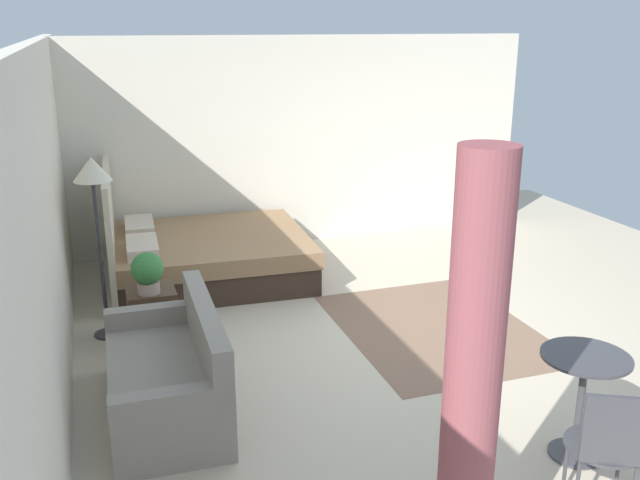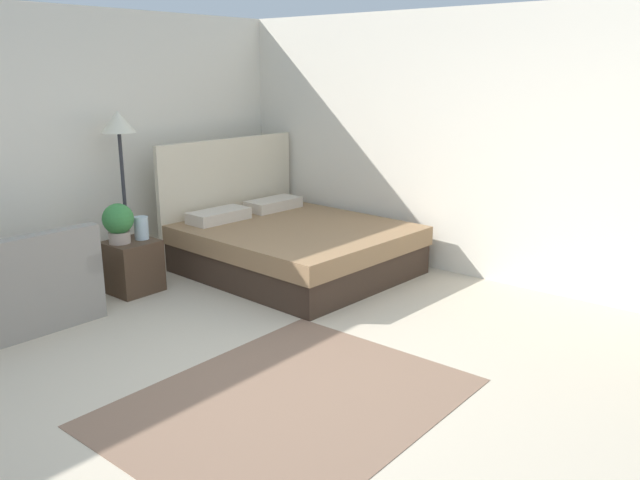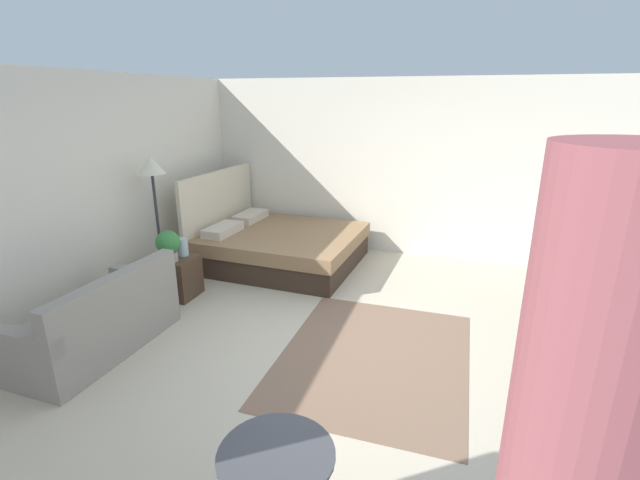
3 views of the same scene
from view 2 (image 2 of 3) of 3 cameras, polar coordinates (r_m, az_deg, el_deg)
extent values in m
cube|color=beige|center=(4.50, -5.68, -13.03)|extent=(9.39, 9.16, 0.02)
cube|color=silver|center=(6.59, -25.36, 6.97)|extent=(9.39, 0.12, 2.67)
cube|color=silver|center=(6.64, 14.17, 8.01)|extent=(0.12, 6.16, 2.67)
cube|color=#7F604C|center=(4.30, -2.79, -14.14)|extent=(2.23, 1.75, 0.01)
cube|color=#38281E|center=(6.79, -2.08, -1.59)|extent=(1.93, 2.18, 0.31)
cube|color=#93704C|center=(6.72, -2.10, 0.46)|extent=(1.97, 2.22, 0.19)
cube|color=beige|center=(7.44, -8.08, 3.80)|extent=(1.90, 0.15, 1.33)
cube|color=beige|center=(6.98, -8.97, 2.15)|extent=(0.68, 0.35, 0.12)
cube|color=beige|center=(7.50, -4.16, 3.19)|extent=(0.68, 0.35, 0.12)
cube|color=gray|center=(5.49, -26.36, -2.22)|extent=(1.59, 0.17, 0.42)
cube|color=gray|center=(6.10, -21.22, -1.28)|extent=(0.16, 0.80, 0.16)
cube|color=#473323|center=(6.44, -16.32, -2.26)|extent=(0.45, 0.43, 0.50)
cylinder|color=tan|center=(6.32, -17.37, 0.23)|extent=(0.20, 0.20, 0.11)
sphere|color=#387F3D|center=(6.28, -17.49, 1.80)|extent=(0.29, 0.29, 0.29)
cylinder|color=silver|center=(6.39, -15.58, 1.04)|extent=(0.13, 0.13, 0.22)
cylinder|color=#2D2D33|center=(6.95, -16.46, -3.07)|extent=(0.25, 0.25, 0.02)
cylinder|color=#2D2D33|center=(6.76, -16.92, 2.92)|extent=(0.04, 0.04, 1.46)
cone|color=beige|center=(6.65, -17.48, 10.00)|extent=(0.34, 0.34, 0.21)
camera|label=1|loc=(6.23, -78.21, 9.93)|focal=38.95mm
camera|label=3|loc=(2.15, -80.11, 10.61)|focal=25.10mm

